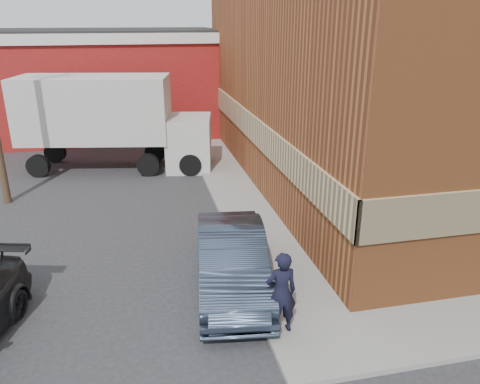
{
  "coord_description": "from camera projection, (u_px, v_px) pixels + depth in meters",
  "views": [
    {
      "loc": [
        -2.77,
        -7.97,
        6.23
      ],
      "look_at": [
        -0.24,
        3.4,
        1.86
      ],
      "focal_mm": 35.0,
      "sensor_mm": 36.0,
      "label": 1
    }
  ],
  "objects": [
    {
      "name": "ground",
      "position": [
        285.0,
        326.0,
        10.04
      ],
      "size": [
        90.0,
        90.0,
        0.0
      ],
      "primitive_type": "plane",
      "color": "#28282B",
      "rests_on": "ground"
    },
    {
      "name": "brick_building",
      "position": [
        426.0,
        59.0,
        18.34
      ],
      "size": [
        14.25,
        18.25,
        9.36
      ],
      "color": "#995127",
      "rests_on": "ground"
    },
    {
      "name": "sidewalk_west",
      "position": [
        230.0,
        184.0,
        18.36
      ],
      "size": [
        1.8,
        18.0,
        0.12
      ],
      "primitive_type": "cube",
      "color": "gray",
      "rests_on": "ground"
    },
    {
      "name": "warehouse",
      "position": [
        75.0,
        82.0,
        26.1
      ],
      "size": [
        16.3,
        8.3,
        5.6
      ],
      "color": "maroon",
      "rests_on": "ground"
    },
    {
      "name": "man",
      "position": [
        281.0,
        293.0,
        9.41
      ],
      "size": [
        0.68,
        0.46,
        1.8
      ],
      "primitive_type": "imported",
      "rotation": [
        0.0,
        0.0,
        3.19
      ],
      "color": "black",
      "rests_on": "sidewalk_south"
    },
    {
      "name": "sedan",
      "position": [
        232.0,
        261.0,
        11.19
      ],
      "size": [
        2.2,
        4.77,
        1.52
      ],
      "primitive_type": "imported",
      "rotation": [
        0.0,
        0.0,
        -0.13
      ],
      "color": "#2A3547",
      "rests_on": "ground"
    },
    {
      "name": "box_truck",
      "position": [
        114.0,
        117.0,
        19.67
      ],
      "size": [
        8.31,
        3.82,
        3.95
      ],
      "rotation": [
        0.0,
        0.0,
        -0.19
      ],
      "color": "silver",
      "rests_on": "ground"
    }
  ]
}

